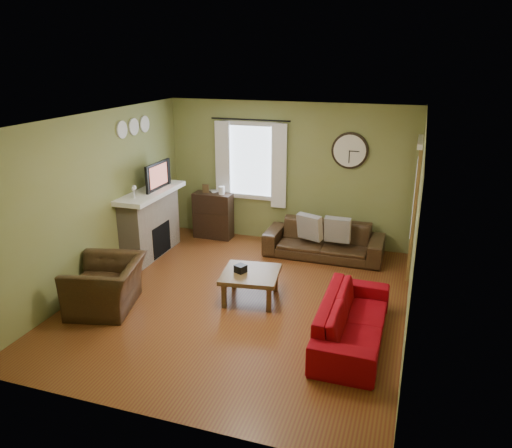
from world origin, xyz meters
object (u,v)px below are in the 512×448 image
(bookshelf, at_px, (213,215))
(coffee_table, at_px, (251,286))
(sofa_brown, at_px, (324,240))
(armchair, at_px, (106,285))
(sofa_red, at_px, (353,320))

(bookshelf, height_order, coffee_table, bookshelf)
(sofa_brown, relative_size, armchair, 1.94)
(sofa_red, relative_size, coffee_table, 2.41)
(coffee_table, bearing_deg, sofa_brown, 70.44)
(sofa_brown, distance_m, coffee_table, 2.06)
(sofa_red, distance_m, coffee_table, 1.68)
(sofa_brown, bearing_deg, coffee_table, -109.56)
(bookshelf, height_order, sofa_red, bookshelf)
(sofa_brown, height_order, sofa_red, sofa_brown)
(sofa_red, distance_m, armchair, 3.39)
(sofa_brown, distance_m, sofa_red, 2.72)
(sofa_brown, bearing_deg, armchair, -131.82)
(sofa_red, height_order, coffee_table, sofa_red)
(bookshelf, bearing_deg, coffee_table, -55.59)
(bookshelf, xyz_separation_m, armchair, (-0.30, -3.10, -0.10))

